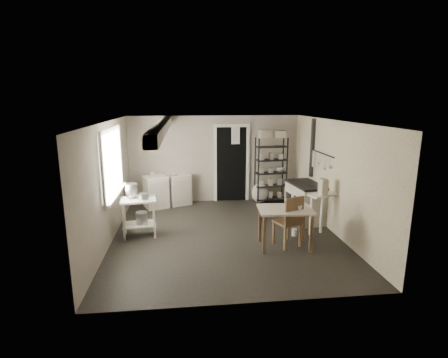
{
  "coord_description": "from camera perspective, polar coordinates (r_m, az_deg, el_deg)",
  "views": [
    {
      "loc": [
        -0.8,
        -6.69,
        2.69
      ],
      "look_at": [
        0.0,
        0.3,
        1.1
      ],
      "focal_mm": 28.0,
      "sensor_mm": 36.0,
      "label": 1
    }
  ],
  "objects": [
    {
      "name": "storage_box_b",
      "position": [
        9.22,
        9.17,
        8.23
      ],
      "size": [
        0.33,
        0.31,
        0.18
      ],
      "primitive_type": "cube",
      "rotation": [
        0.0,
        0.0,
        -0.18
      ],
      "color": "beige",
      "rests_on": "shelf_rack"
    },
    {
      "name": "wall_front",
      "position": [
        4.53,
        4.04,
        -7.18
      ],
      "size": [
        4.5,
        0.02,
        2.3
      ],
      "primitive_type": "cube",
      "color": "#A4998C",
      "rests_on": "ground"
    },
    {
      "name": "doorway",
      "position": [
        9.39,
        1.23,
        2.38
      ],
      "size": [
        0.96,
        0.1,
        2.08
      ],
      "primitive_type": null,
      "color": "silver",
      "rests_on": "ground"
    },
    {
      "name": "counter_cup",
      "position": [
        9.02,
        -11.69,
        1.46
      ],
      "size": [
        0.14,
        0.14,
        0.09
      ],
      "primitive_type": "imported",
      "rotation": [
        0.0,
        0.0,
        -0.25
      ],
      "color": "silver",
      "rests_on": "base_cabinets"
    },
    {
      "name": "ceiling",
      "position": [
        6.74,
        0.29,
        9.43
      ],
      "size": [
        5.0,
        5.0,
        0.0
      ],
      "primitive_type": "plane",
      "rotation": [
        3.14,
        0.0,
        0.0
      ],
      "color": "silver",
      "rests_on": "wall_back"
    },
    {
      "name": "shelf_jar",
      "position": [
        9.13,
        6.0,
        4.36
      ],
      "size": [
        0.12,
        0.12,
        0.19
      ],
      "primitive_type": "imported",
      "rotation": [
        0.0,
        0.0,
        0.41
      ],
      "color": "silver",
      "rests_on": "shelf_rack"
    },
    {
      "name": "work_table",
      "position": [
        6.65,
        9.89,
        -7.8
      ],
      "size": [
        1.03,
        0.75,
        0.75
      ],
      "primitive_type": null,
      "rotation": [
        0.0,
        0.0,
        -0.07
      ],
      "color": "beige",
      "rests_on": "ground"
    },
    {
      "name": "table_cup",
      "position": [
        6.47,
        12.31,
        -4.53
      ],
      "size": [
        0.11,
        0.11,
        0.08
      ],
      "primitive_type": "imported",
      "rotation": [
        0.0,
        0.0,
        0.21
      ],
      "color": "silver",
      "rests_on": "work_table"
    },
    {
      "name": "bucket",
      "position": [
        7.23,
        -13.27,
        -6.22
      ],
      "size": [
        0.24,
        0.24,
        0.25
      ],
      "primitive_type": "cylinder",
      "rotation": [
        0.0,
        0.0,
        -0.05
      ],
      "color": "silver",
      "rests_on": "prep_table"
    },
    {
      "name": "stovepipe",
      "position": [
        8.51,
        14.25,
        4.93
      ],
      "size": [
        0.12,
        0.12,
        1.41
      ],
      "primitive_type": null,
      "rotation": [
        0.0,
        0.0,
        0.09
      ],
      "color": "black",
      "rests_on": "stove"
    },
    {
      "name": "wallpaper_panel",
      "position": [
        7.5,
        17.53,
        0.3
      ],
      "size": [
        0.01,
        5.0,
        2.3
      ],
      "primitive_type": null,
      "color": "beige",
      "rests_on": "wall_right"
    },
    {
      "name": "base_cabinets",
      "position": [
        9.15,
        -9.22,
        -1.52
      ],
      "size": [
        1.34,
        0.95,
        0.81
      ],
      "primitive_type": null,
      "rotation": [
        0.0,
        0.0,
        0.39
      ],
      "color": "beige",
      "rests_on": "ground"
    },
    {
      "name": "window",
      "position": [
        7.13,
        -17.94,
        2.51
      ],
      "size": [
        0.12,
        1.76,
        1.28
      ],
      "primitive_type": null,
      "color": "silver",
      "rests_on": "wall_left"
    },
    {
      "name": "shelf_rack",
      "position": [
        9.3,
        7.67,
        1.85
      ],
      "size": [
        0.86,
        0.42,
        1.74
      ],
      "primitive_type": null,
      "rotation": [
        0.0,
        0.0,
        0.12
      ],
      "color": "black",
      "rests_on": "ground"
    },
    {
      "name": "stove",
      "position": [
        8.19,
        13.17,
        -3.55
      ],
      "size": [
        0.72,
        1.15,
        0.85
      ],
      "primitive_type": null,
      "rotation": [
        0.0,
        0.0,
        0.11
      ],
      "color": "beige",
      "rests_on": "ground"
    },
    {
      "name": "stockpot",
      "position": [
        7.21,
        -14.87,
        -1.74
      ],
      "size": [
        0.27,
        0.27,
        0.25
      ],
      "primitive_type": "cylinder",
      "rotation": [
        0.0,
        0.0,
        0.15
      ],
      "color": "silver",
      "rests_on": "prep_table"
    },
    {
      "name": "storage_box_a",
      "position": [
        9.12,
        6.75,
        8.39
      ],
      "size": [
        0.33,
        0.3,
        0.21
      ],
      "primitive_type": "cube",
      "rotation": [
        0.0,
        0.0,
        0.11
      ],
      "color": "beige",
      "rests_on": "shelf_rack"
    },
    {
      "name": "wall_right",
      "position": [
        7.51,
        17.6,
        0.3
      ],
      "size": [
        0.02,
        5.0,
        2.3
      ],
      "primitive_type": "cube",
      "color": "#A4998C",
      "rests_on": "ground"
    },
    {
      "name": "prep_table",
      "position": [
        7.25,
        -13.69,
        -6.04
      ],
      "size": [
        0.73,
        0.56,
        0.78
      ],
      "primitive_type": null,
      "rotation": [
        0.0,
        0.0,
        0.11
      ],
      "color": "silver",
      "rests_on": "ground"
    },
    {
      "name": "mixing_bowl",
      "position": [
        8.94,
        -8.34,
        1.43
      ],
      "size": [
        0.39,
        0.39,
        0.07
      ],
      "primitive_type": "imported",
      "rotation": [
        0.0,
        0.0,
        0.4
      ],
      "color": "silver",
      "rests_on": "base_cabinets"
    },
    {
      "name": "chair",
      "position": [
        6.69,
        10.29,
        -6.73
      ],
      "size": [
        0.54,
        0.55,
        0.99
      ],
      "primitive_type": null,
      "rotation": [
        0.0,
        0.0,
        0.38
      ],
      "color": "brown",
      "rests_on": "ground"
    },
    {
      "name": "saucepan",
      "position": [
        7.04,
        -12.94,
        -2.75
      ],
      "size": [
        0.24,
        0.24,
        0.11
      ],
      "primitive_type": "cylinder",
      "rotation": [
        0.0,
        0.0,
        0.28
      ],
      "color": "silver",
      "rests_on": "prep_table"
    },
    {
      "name": "flour_sack",
      "position": [
        9.4,
        5.89,
        -2.42
      ],
      "size": [
        0.54,
        0.49,
        0.53
      ],
      "primitive_type": "ellipsoid",
      "rotation": [
        0.0,
        0.0,
        -0.3
      ],
      "color": "beige",
      "rests_on": "ground"
    },
    {
      "name": "utensil_rail",
      "position": [
        7.96,
        15.66,
        4.03
      ],
      "size": [
        0.06,
        1.2,
        0.44
      ],
      "primitive_type": null,
      "color": "silver",
      "rests_on": "wall_right"
    },
    {
      "name": "side_ledge",
      "position": [
        7.45,
        15.53,
        -5.39
      ],
      "size": [
        0.61,
        0.46,
        0.84
      ],
      "primitive_type": null,
      "rotation": [
        0.0,
        0.0,
        0.34
      ],
      "color": "silver",
      "rests_on": "ground"
    },
    {
      "name": "oats_box",
      "position": [
        7.27,
        15.88,
        -1.11
      ],
      "size": [
        0.13,
        0.21,
        0.32
      ],
      "primitive_type": "cube",
      "rotation": [
        0.0,
        0.0,
        0.03
      ],
      "color": "beige",
      "rests_on": "side_ledge"
    },
    {
      "name": "ceiling_beam",
      "position": [
        6.72,
        -10.04,
        8.36
      ],
      "size": [
        0.18,
        5.0,
        0.18
      ],
      "primitive_type": null,
      "color": "silver",
      "rests_on": "ceiling"
    },
    {
      "name": "wall_back",
      "position": [
        9.35,
        -1.53,
        3.26
      ],
      "size": [
        4.5,
        0.02,
        2.3
      ],
      "primitive_type": "cube",
      "color": "#A4998C",
      "rests_on": "ground"
    },
    {
      "name": "floor_crock",
      "position": [
        7.31,
        11.42,
        -8.5
      ],
      "size": [
        0.14,
        0.14,
        0.14
      ],
      "primitive_type": "cylinder",
      "rotation": [
        0.0,
        0.0,
        -0.41
      ],
      "color": "silver",
      "rests_on": "ground"
    },
    {
      "name": "floor",
      "position": [
        7.25,
        0.27,
        -9.03
      ],
      "size": [
        5.0,
        5.0,
        0.0
      ],
      "primitive_type": "plane",
      "color": "black",
      "rests_on": "ground"
    },
    {
      "name": "wall_left",
      "position": [
        7.01,
        -18.3,
        -0.6
      ],
      "size": [
        0.02,
        5.0,
        2.3
      ],
      "primitive_type": "cube",
      "color": "#A4998C",
      "rests_on": "ground"
    }
  ]
}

